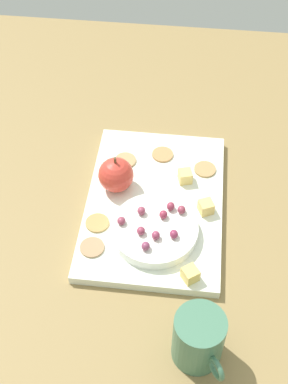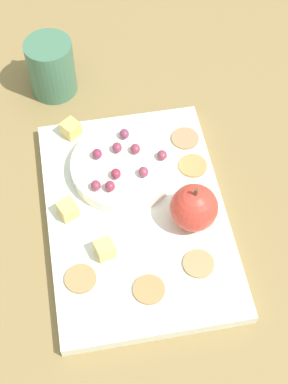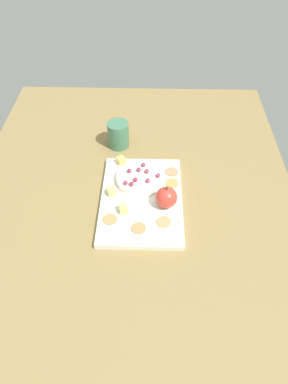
# 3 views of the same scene
# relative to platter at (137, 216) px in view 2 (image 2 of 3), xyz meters

# --- Properties ---
(table) EXTENTS (1.34, 1.07, 0.04)m
(table) POSITION_rel_platter_xyz_m (0.03, 0.03, -0.03)
(table) COLOR olive
(table) RESTS_ON ground
(platter) EXTENTS (0.37, 0.26, 0.02)m
(platter) POSITION_rel_platter_xyz_m (0.00, 0.00, 0.00)
(platter) COLOR white
(platter) RESTS_ON table
(serving_dish) EXTENTS (0.16, 0.16, 0.02)m
(serving_dish) POSITION_rel_platter_xyz_m (0.08, 0.01, 0.02)
(serving_dish) COLOR white
(serving_dish) RESTS_ON platter
(apple_whole) EXTENTS (0.07, 0.07, 0.07)m
(apple_whole) POSITION_rel_platter_xyz_m (-0.03, -0.08, 0.04)
(apple_whole) COLOR red
(apple_whole) RESTS_ON platter
(apple_stem) EXTENTS (0.01, 0.01, 0.01)m
(apple_stem) POSITION_rel_platter_xyz_m (-0.03, -0.08, 0.08)
(apple_stem) COLOR brown
(apple_stem) RESTS_ON apple_whole
(cheese_cube_0) EXTENTS (0.03, 0.03, 0.02)m
(cheese_cube_0) POSITION_rel_platter_xyz_m (-0.06, 0.05, 0.02)
(cheese_cube_0) COLOR #EECC6F
(cheese_cube_0) RESTS_ON platter
(cheese_cube_1) EXTENTS (0.03, 0.03, 0.02)m
(cheese_cube_1) POSITION_rel_platter_xyz_m (0.16, 0.08, 0.02)
(cheese_cube_1) COLOR #F4CF69
(cheese_cube_1) RESTS_ON platter
(cheese_cube_2) EXTENTS (0.03, 0.03, 0.02)m
(cheese_cube_2) POSITION_rel_platter_xyz_m (0.01, 0.10, 0.02)
(cheese_cube_2) COLOR #F0C76D
(cheese_cube_2) RESTS_ON platter
(cracker_0) EXTENTS (0.04, 0.04, 0.00)m
(cracker_0) POSITION_rel_platter_xyz_m (0.12, -0.10, 0.01)
(cracker_0) COLOR tan
(cracker_0) RESTS_ON platter
(cracker_1) EXTENTS (0.04, 0.04, 0.00)m
(cracker_1) POSITION_rel_platter_xyz_m (-0.10, -0.07, 0.01)
(cracker_1) COLOR tan
(cracker_1) RESTS_ON platter
(cracker_2) EXTENTS (0.04, 0.04, 0.00)m
(cracker_2) POSITION_rel_platter_xyz_m (-0.09, 0.09, 0.01)
(cracker_2) COLOR tan
(cracker_2) RESTS_ON platter
(cracker_3) EXTENTS (0.04, 0.04, 0.00)m
(cracker_3) POSITION_rel_platter_xyz_m (0.07, -0.10, 0.01)
(cracker_3) COLOR tan
(cracker_3) RESTS_ON platter
(cracker_4) EXTENTS (0.04, 0.04, 0.00)m
(cracker_4) POSITION_rel_platter_xyz_m (-0.12, 0.00, 0.01)
(cracker_4) COLOR tan
(cracker_4) RESTS_ON platter
(grape_0) EXTENTS (0.02, 0.01, 0.01)m
(grape_0) POSITION_rel_platter_xyz_m (0.13, -0.00, 0.04)
(grape_0) COLOR #823958
(grape_0) RESTS_ON serving_dish
(grape_1) EXTENTS (0.02, 0.01, 0.01)m
(grape_1) POSITION_rel_platter_xyz_m (0.03, 0.03, 0.04)
(grape_1) COLOR #913047
(grape_1) RESTS_ON serving_dish
(grape_2) EXTENTS (0.02, 0.01, 0.01)m
(grape_2) POSITION_rel_platter_xyz_m (0.05, -0.02, 0.04)
(grape_2) COLOR #943D54
(grape_2) RESTS_ON serving_dish
(grape_3) EXTENTS (0.02, 0.01, 0.01)m
(grape_3) POSITION_rel_platter_xyz_m (0.04, 0.05, 0.04)
(grape_3) COLOR #8F374A
(grape_3) RESTS_ON serving_dish
(grape_4) EXTENTS (0.02, 0.01, 0.01)m
(grape_4) POSITION_rel_platter_xyz_m (0.10, 0.01, 0.04)
(grape_4) COLOR #8E3651
(grape_4) RESTS_ON serving_dish
(grape_5) EXTENTS (0.02, 0.01, 0.01)m
(grape_5) POSITION_rel_platter_xyz_m (0.08, -0.05, 0.04)
(grape_5) COLOR #903B50
(grape_5) RESTS_ON serving_dish
(grape_6) EXTENTS (0.02, 0.01, 0.01)m
(grape_6) POSITION_rel_platter_xyz_m (0.05, 0.02, 0.04)
(grape_6) COLOR #912D44
(grape_6) RESTS_ON serving_dish
(grape_7) EXTENTS (0.02, 0.01, 0.01)m
(grape_7) POSITION_rel_platter_xyz_m (0.09, -0.01, 0.04)
(grape_7) COLOR #91374E
(grape_7) RESTS_ON serving_dish
(grape_8) EXTENTS (0.02, 0.01, 0.01)m
(grape_8) POSITION_rel_platter_xyz_m (0.09, 0.04, 0.04)
(grape_8) COLOR #8A2E4D
(grape_8) RESTS_ON serving_dish
(cup) EXTENTS (0.10, 0.08, 0.10)m
(cup) POSITION_rel_platter_xyz_m (0.29, 0.10, 0.04)
(cup) COLOR #44765A
(cup) RESTS_ON table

